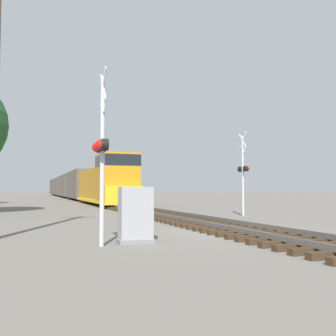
{
  "coord_description": "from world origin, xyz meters",
  "views": [
    {
      "loc": [
        -6.76,
        -11.85,
        1.47
      ],
      "look_at": [
        0.93,
        9.86,
        2.73
      ],
      "focal_mm": 42.0,
      "sensor_mm": 36.0,
      "label": 1
    }
  ],
  "objects_px": {
    "freight_train": "(70,186)",
    "crossing_signal_near": "(101,148)",
    "crossing_signal_far": "(243,170)",
    "relay_cabinet": "(136,215)"
  },
  "relations": [
    {
      "from": "crossing_signal_far",
      "to": "relay_cabinet",
      "type": "xyz_separation_m",
      "value": [
        -8.39,
        -8.57,
        -1.77
      ]
    },
    {
      "from": "freight_train",
      "to": "crossing_signal_far",
      "type": "height_order",
      "value": "crossing_signal_far"
    },
    {
      "from": "freight_train",
      "to": "crossing_signal_near",
      "type": "relative_size",
      "value": 18.3
    },
    {
      "from": "freight_train",
      "to": "crossing_signal_far",
      "type": "distance_m",
      "value": 52.09
    },
    {
      "from": "freight_train",
      "to": "crossing_signal_near",
      "type": "bearing_deg",
      "value": -94.71
    },
    {
      "from": "crossing_signal_near",
      "to": "relay_cabinet",
      "type": "height_order",
      "value": "crossing_signal_near"
    },
    {
      "from": "crossing_signal_near",
      "to": "crossing_signal_far",
      "type": "distance_m",
      "value": 12.89
    },
    {
      "from": "crossing_signal_near",
      "to": "crossing_signal_far",
      "type": "height_order",
      "value": "crossing_signal_near"
    },
    {
      "from": "relay_cabinet",
      "to": "freight_train",
      "type": "bearing_deg",
      "value": 86.22
    },
    {
      "from": "crossing_signal_far",
      "to": "crossing_signal_near",
      "type": "bearing_deg",
      "value": 138.4
    }
  ]
}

